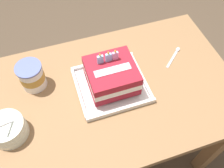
% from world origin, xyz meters
% --- Properties ---
extents(ground_plane, '(8.00, 8.00, 0.00)m').
position_xyz_m(ground_plane, '(0.00, 0.00, 0.00)').
color(ground_plane, '#4C3D2D').
extents(dining_table, '(1.06, 0.67, 0.69)m').
position_xyz_m(dining_table, '(0.00, 0.00, 0.58)').
color(dining_table, olive).
rests_on(dining_table, ground_plane).
extents(foil_tray, '(0.29, 0.27, 0.02)m').
position_xyz_m(foil_tray, '(-0.00, 0.02, 0.70)').
color(foil_tray, silver).
rests_on(foil_tray, dining_table).
extents(birthday_cake, '(0.19, 0.18, 0.15)m').
position_xyz_m(birthday_cake, '(-0.00, 0.02, 0.76)').
color(birthday_cake, maroon).
rests_on(birthday_cake, foil_tray).
extents(bowl_stack, '(0.14, 0.14, 0.13)m').
position_xyz_m(bowl_stack, '(-0.42, -0.06, 0.73)').
color(bowl_stack, silver).
rests_on(bowl_stack, dining_table).
extents(ice_cream_tub, '(0.10, 0.10, 0.12)m').
position_xyz_m(ice_cream_tub, '(-0.30, 0.13, 0.75)').
color(ice_cream_tub, white).
rests_on(ice_cream_tub, dining_table).
extents(serving_spoon_near_tray, '(0.11, 0.10, 0.01)m').
position_xyz_m(serving_spoon_near_tray, '(0.34, 0.10, 0.69)').
color(serving_spoon_near_tray, silver).
rests_on(serving_spoon_near_tray, dining_table).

